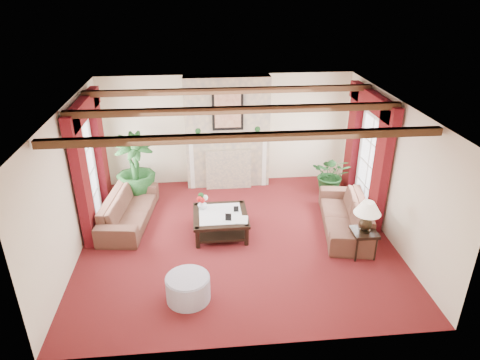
{
  "coord_description": "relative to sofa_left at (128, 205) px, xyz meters",
  "views": [
    {
      "loc": [
        -0.64,
        -7.17,
        4.72
      ],
      "look_at": [
        0.1,
        0.4,
        1.1
      ],
      "focal_mm": 32.0,
      "sensor_mm": 36.0,
      "label": 1
    }
  ],
  "objects": [
    {
      "name": "coffee_table",
      "position": [
        1.9,
        -0.63,
        -0.2
      ],
      "size": [
        1.09,
        1.09,
        0.44
      ],
      "primitive_type": null,
      "rotation": [
        0.0,
        0.0,
        0.01
      ],
      "color": "black",
      "rests_on": "ground"
    },
    {
      "name": "sofa_right",
      "position": [
        4.45,
        -0.69,
        0.01
      ],
      "size": [
        2.39,
        1.37,
        0.85
      ],
      "primitive_type": "imported",
      "rotation": [
        0.0,
        0.0,
        -1.74
      ],
      "color": "#340E18",
      "rests_on": "ground"
    },
    {
      "name": "curtains_left",
      "position": [
        -0.65,
        0.13,
        2.13
      ],
      "size": [
        0.2,
        2.4,
        2.55
      ],
      "primitive_type": null,
      "color": "#4B0C0A",
      "rests_on": "ground"
    },
    {
      "name": "curtains_right",
      "position": [
        5.07,
        0.13,
        2.13
      ],
      "size": [
        0.2,
        2.4,
        2.55
      ],
      "primitive_type": null,
      "color": "#4B0C0A",
      "rests_on": "ground"
    },
    {
      "name": "flower_vase",
      "position": [
        1.55,
        -0.36,
        0.12
      ],
      "size": [
        0.2,
        0.21,
        0.19
      ],
      "primitive_type": "imported",
      "rotation": [
        0.0,
        0.0,
        -0.02
      ],
      "color": "silver",
      "rests_on": "coffee_table"
    },
    {
      "name": "book",
      "position": [
        2.19,
        -0.9,
        0.18
      ],
      "size": [
        0.24,
        0.09,
        0.31
      ],
      "primitive_type": "imported",
      "rotation": [
        0.0,
        0.0,
        -0.15
      ],
      "color": "black",
      "rests_on": "coffee_table"
    },
    {
      "name": "side_table",
      "position": [
        4.48,
        -1.64,
        -0.15
      ],
      "size": [
        0.54,
        0.54,
        0.53
      ],
      "primitive_type": null,
      "rotation": [
        0.0,
        0.0,
        -0.23
      ],
      "color": "black",
      "rests_on": "ground"
    },
    {
      "name": "right_wall",
      "position": [
        5.21,
        -0.87,
        0.93
      ],
      "size": [
        0.02,
        5.5,
        2.7
      ],
      "primitive_type": "cube",
      "color": "beige",
      "rests_on": "ground"
    },
    {
      "name": "back_wall",
      "position": [
        2.21,
        1.88,
        0.93
      ],
      "size": [
        6.0,
        0.02,
        2.7
      ],
      "primitive_type": "cube",
      "color": "beige",
      "rests_on": "ground"
    },
    {
      "name": "fireplace",
      "position": [
        2.21,
        1.68,
        2.28
      ],
      "size": [
        2.0,
        0.52,
        2.7
      ],
      "primitive_type": null,
      "color": "tan",
      "rests_on": "ground"
    },
    {
      "name": "photo_frame_a",
      "position": [
        2.04,
        -0.9,
        0.11
      ],
      "size": [
        0.12,
        0.04,
        0.16
      ],
      "primitive_type": null,
      "rotation": [
        0.0,
        0.0,
        -0.19
      ],
      "color": "black",
      "rests_on": "coffee_table"
    },
    {
      "name": "left_wall",
      "position": [
        -0.79,
        -0.87,
        0.93
      ],
      "size": [
        0.02,
        5.5,
        2.7
      ],
      "primitive_type": "cube",
      "color": "beige",
      "rests_on": "ground"
    },
    {
      "name": "table_lamp",
      "position": [
        4.48,
        -1.64,
        0.42
      ],
      "size": [
        0.49,
        0.49,
        0.62
      ],
      "primitive_type": null,
      "color": "black",
      "rests_on": "side_table"
    },
    {
      "name": "sofa_left",
      "position": [
        0.0,
        0.0,
        0.0
      ],
      "size": [
        2.28,
        1.14,
        0.83
      ],
      "primitive_type": "imported",
      "rotation": [
        0.0,
        0.0,
        1.45
      ],
      "color": "#340E18",
      "rests_on": "ground"
    },
    {
      "name": "floor",
      "position": [
        2.21,
        -0.87,
        -0.42
      ],
      "size": [
        6.0,
        6.0,
        0.0
      ],
      "primitive_type": "plane",
      "color": "#45100C",
      "rests_on": "ground"
    },
    {
      "name": "small_plant",
      "position": [
        4.63,
        0.91,
        -0.03
      ],
      "size": [
        1.57,
        1.6,
        0.77
      ],
      "primitive_type": "imported",
      "rotation": [
        0.0,
        0.0,
        -0.39
      ],
      "color": "black",
      "rests_on": "ground"
    },
    {
      "name": "ottoman",
      "position": [
        1.27,
        -2.54,
        -0.21
      ],
      "size": [
        0.71,
        0.71,
        0.42
      ],
      "primitive_type": "cylinder",
      "color": "#928A9C",
      "rests_on": "ground"
    },
    {
      "name": "french_door_left",
      "position": [
        -0.76,
        0.13,
        1.71
      ],
      "size": [
        0.1,
        1.1,
        2.16
      ],
      "primitive_type": null,
      "color": "white",
      "rests_on": "ground"
    },
    {
      "name": "ceiling_beams",
      "position": [
        2.21,
        -0.87,
        2.22
      ],
      "size": [
        6.0,
        3.0,
        0.12
      ],
      "primitive_type": null,
      "color": "#3B2212",
      "rests_on": "ceiling"
    },
    {
      "name": "photo_frame_b",
      "position": [
        2.22,
        -0.57,
        0.09
      ],
      "size": [
        0.1,
        0.02,
        0.13
      ],
      "primitive_type": null,
      "rotation": [
        0.0,
        0.0,
        -0.01
      ],
      "color": "black",
      "rests_on": "coffee_table"
    },
    {
      "name": "potted_palm",
      "position": [
        0.06,
        1.05,
        0.02
      ],
      "size": [
        1.57,
        1.96,
        0.88
      ],
      "primitive_type": "imported",
      "rotation": [
        0.0,
        0.0,
        0.22
      ],
      "color": "black",
      "rests_on": "ground"
    },
    {
      "name": "ceiling",
      "position": [
        2.21,
        -0.87,
        2.28
      ],
      "size": [
        6.0,
        6.0,
        0.0
      ],
      "primitive_type": "plane",
      "rotation": [
        3.14,
        0.0,
        0.0
      ],
      "color": "white",
      "rests_on": "floor"
    },
    {
      "name": "french_door_right",
      "position": [
        5.18,
        0.13,
        1.71
      ],
      "size": [
        0.1,
        1.1,
        2.16
      ],
      "primitive_type": null,
      "color": "white",
      "rests_on": "ground"
    }
  ]
}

